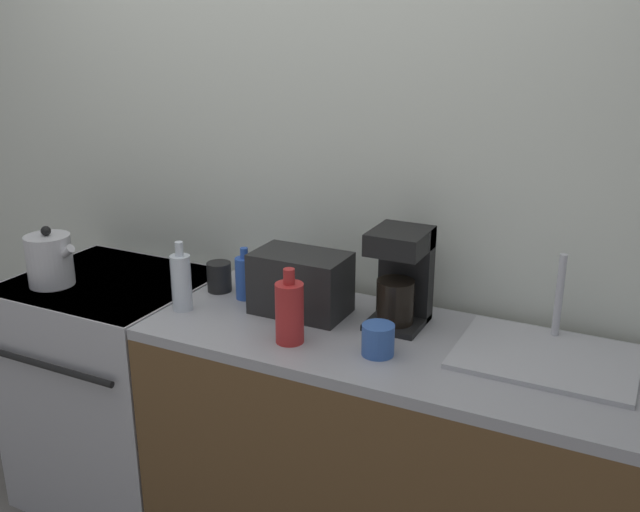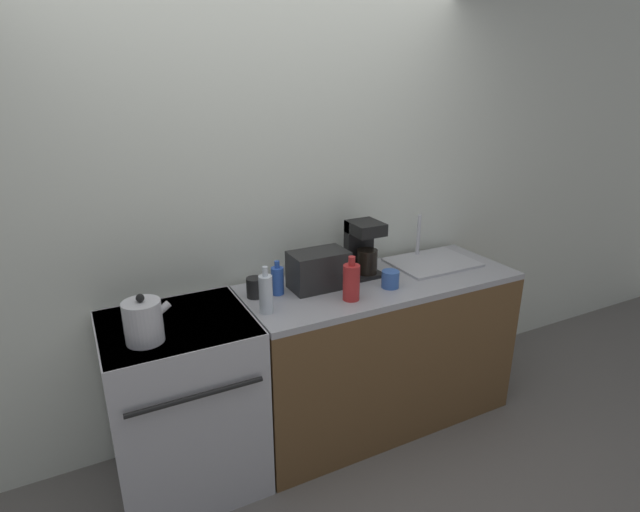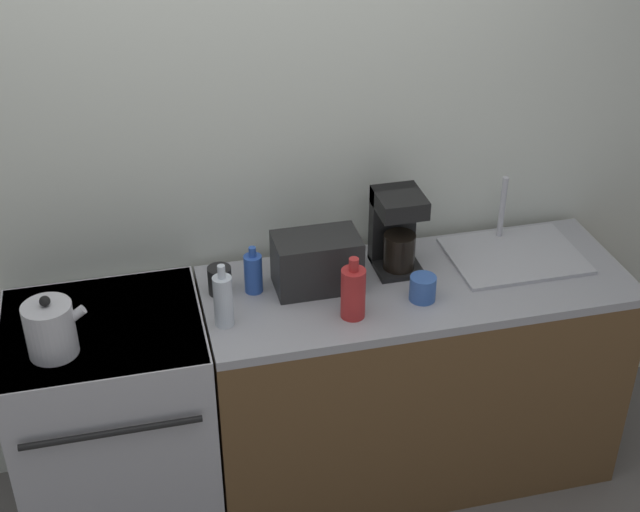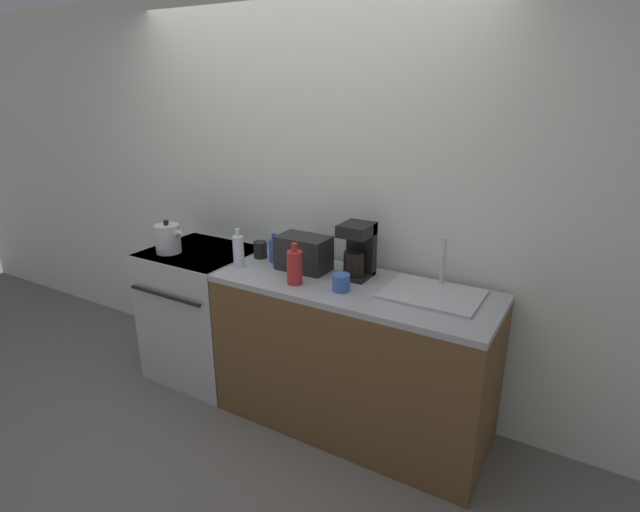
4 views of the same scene
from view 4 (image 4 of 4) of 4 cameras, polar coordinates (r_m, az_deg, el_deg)
ground_plane at (r=3.36m, az=-8.38°, el=-17.99°), size 12.00×12.00×0.00m
wall_back at (r=3.32m, az=-2.05°, el=6.64°), size 8.00×0.05×2.60m
stove at (r=3.67m, az=-13.06°, el=-6.21°), size 0.71×0.67×0.94m
counter_block at (r=3.05m, az=3.71°, el=-11.43°), size 1.63×0.63×0.94m
kettle at (r=3.50m, az=-17.00°, el=1.92°), size 0.21×0.17×0.23m
toaster at (r=3.04m, az=-1.88°, el=0.36°), size 0.32×0.19×0.21m
coffee_maker at (r=2.92m, az=4.34°, el=0.83°), size 0.17×0.20×0.32m
sink_tray at (r=2.77m, az=12.76°, el=-4.08°), size 0.51×0.39×0.28m
bottle_blue at (r=3.19m, az=-5.27°, el=0.71°), size 0.07×0.07×0.19m
bottle_clear at (r=3.12m, az=-9.30°, el=0.59°), size 0.07×0.07×0.24m
bottle_red at (r=2.82m, az=-2.92°, el=-1.25°), size 0.09×0.09×0.24m
cup_blue at (r=2.74m, az=2.43°, el=-3.04°), size 0.10×0.10×0.10m
cup_black at (r=3.28m, az=-6.82°, el=0.73°), size 0.09×0.09×0.11m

